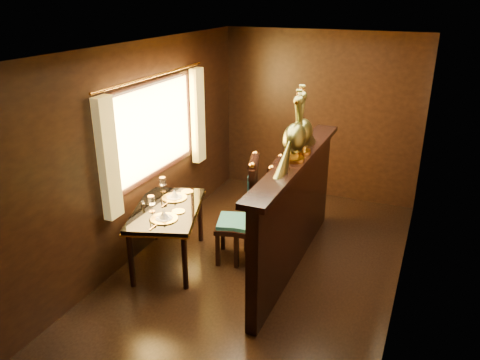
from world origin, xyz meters
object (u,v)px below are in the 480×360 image
at_px(chair_left, 268,211).
at_px(chair_right, 247,207).
at_px(peacock_right, 303,120).
at_px(dining_table, 167,213).
at_px(peacock_left, 295,125).

height_order(chair_left, chair_right, chair_left).
bearing_deg(chair_right, peacock_right, 1.47).
distance_m(chair_left, chair_right, 0.27).
height_order(chair_right, peacock_right, peacock_right).
relative_size(dining_table, chair_left, 1.03).
bearing_deg(peacock_left, peacock_right, 90.00).
relative_size(chair_right, peacock_right, 1.79).
distance_m(dining_table, peacock_right, 1.86).
relative_size(dining_table, peacock_left, 1.79).
bearing_deg(dining_table, chair_left, 1.61).
bearing_deg(chair_left, dining_table, -164.00).
bearing_deg(chair_left, peacock_left, -19.31).
relative_size(chair_left, peacock_right, 1.80).
bearing_deg(peacock_left, chair_right, 171.64).
distance_m(chair_left, peacock_left, 1.10).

